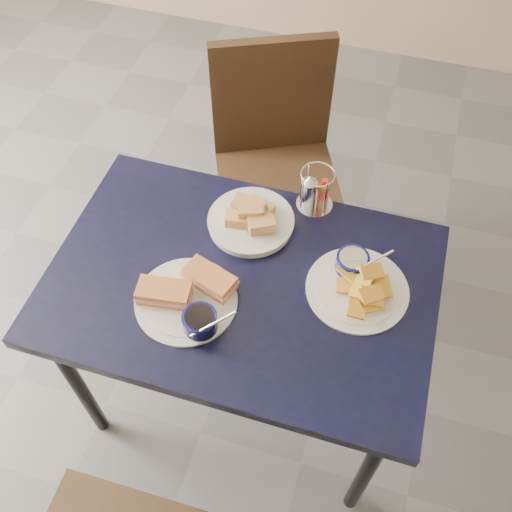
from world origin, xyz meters
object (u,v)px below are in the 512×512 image
(dining_table, at_px, (242,295))
(bread_basket, at_px, (251,219))
(chair_far, at_px, (284,151))
(plantain_plate, at_px, (356,280))
(sandwich_plate, at_px, (189,297))
(condiment_caddy, at_px, (314,192))

(dining_table, height_order, bread_basket, bread_basket)
(dining_table, bearing_deg, bread_basket, 99.14)
(chair_far, height_order, plantain_plate, chair_far)
(sandwich_plate, xyz_separation_m, plantain_plate, (0.41, 0.18, -0.01))
(chair_far, xyz_separation_m, bread_basket, (0.04, -0.54, 0.23))
(dining_table, height_order, sandwich_plate, sandwich_plate)
(chair_far, bearing_deg, plantain_plate, -60.86)
(dining_table, xyz_separation_m, sandwich_plate, (-0.11, -0.11, 0.10))
(dining_table, xyz_separation_m, condiment_caddy, (0.12, 0.32, 0.13))
(chair_far, distance_m, plantain_plate, 0.79)
(bread_basket, bearing_deg, sandwich_plate, -104.38)
(plantain_plate, height_order, condiment_caddy, condiment_caddy)
(bread_basket, relative_size, condiment_caddy, 1.83)
(plantain_plate, bearing_deg, sandwich_plate, -155.98)
(plantain_plate, height_order, bread_basket, plantain_plate)
(condiment_caddy, bearing_deg, dining_table, -110.93)
(chair_far, distance_m, condiment_caddy, 0.53)
(dining_table, distance_m, sandwich_plate, 0.18)
(condiment_caddy, bearing_deg, chair_far, 114.78)
(bread_basket, bearing_deg, condiment_caddy, 39.76)
(dining_table, bearing_deg, condiment_caddy, 69.07)
(sandwich_plate, bearing_deg, bread_basket, 75.62)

